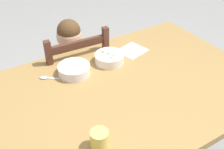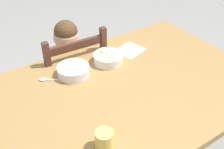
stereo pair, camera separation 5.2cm
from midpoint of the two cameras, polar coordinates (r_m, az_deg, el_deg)
name	(u,v)px [view 2 (the right image)]	position (r m, az deg, el deg)	size (l,w,h in m)	color
dining_table	(124,100)	(1.55, 1.45, -5.27)	(1.53, 1.01, 0.76)	#9E7C44
dining_chair	(72,85)	(2.06, -8.88, -2.16)	(0.44, 0.44, 0.92)	#502E20
child_figure	(71,65)	(1.95, -9.21, 1.96)	(0.32, 0.31, 0.94)	beige
bowl_of_peas	(73,70)	(1.59, -8.90, 0.83)	(0.18, 0.18, 0.06)	white
bowl_of_carrots	(108,58)	(1.68, -1.72, 3.42)	(0.18, 0.18, 0.06)	white
spoon	(46,80)	(1.59, -14.30, -1.02)	(0.12, 0.10, 0.01)	silver
drinking_cup	(104,140)	(1.17, -2.91, -13.35)	(0.08, 0.08, 0.09)	#DECB62
paper_napkin	(130,50)	(1.82, 2.89, 5.04)	(0.17, 0.15, 0.00)	white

